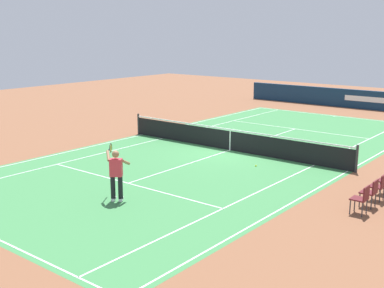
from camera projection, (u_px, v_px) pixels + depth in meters
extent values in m
plane|color=brown|center=(230.00, 150.00, 22.33)|extent=(60.00, 60.00, 0.00)
cube|color=#387A42|center=(230.00, 150.00, 22.32)|extent=(24.20, 11.40, 0.00)
cube|color=white|center=(335.00, 116.00, 31.39)|extent=(0.05, 11.00, 0.01)
cube|color=white|center=(143.00, 135.00, 25.67)|extent=(23.80, 0.05, 0.01)
cube|color=white|center=(348.00, 171.00, 18.98)|extent=(23.80, 0.05, 0.01)
cube|color=white|center=(163.00, 138.00, 24.83)|extent=(23.80, 0.05, 0.01)
cube|color=white|center=(314.00, 165.00, 19.82)|extent=(23.80, 0.05, 0.01)
cube|color=white|center=(128.00, 183.00, 17.45)|extent=(0.05, 8.22, 0.01)
cube|color=white|center=(295.00, 129.00, 27.20)|extent=(0.05, 8.22, 0.01)
cube|color=white|center=(230.00, 150.00, 22.32)|extent=(12.80, 0.05, 0.01)
cube|color=white|center=(334.00, 116.00, 31.27)|extent=(0.30, 0.05, 0.01)
cylinder|color=#2D2D33|center=(138.00, 124.00, 25.73)|extent=(0.10, 0.10, 1.08)
cylinder|color=#2D2D33|center=(357.00, 159.00, 18.68)|extent=(0.10, 0.10, 1.08)
cube|color=black|center=(230.00, 141.00, 22.23)|extent=(0.02, 11.60, 0.88)
cube|color=white|center=(230.00, 130.00, 22.11)|extent=(0.04, 11.60, 0.06)
cube|color=white|center=(230.00, 141.00, 22.23)|extent=(0.04, 0.06, 0.88)
cube|color=#112D4C|center=(359.00, 99.00, 34.29)|extent=(0.24, 17.00, 1.30)
cube|color=white|center=(369.00, 99.00, 33.75)|extent=(0.01, 3.37, 0.36)
cylinder|color=black|center=(120.00, 187.00, 15.53)|extent=(0.15, 0.15, 0.74)
cube|color=white|center=(121.00, 199.00, 15.68)|extent=(0.29, 0.25, 0.09)
cylinder|color=black|center=(113.00, 187.00, 15.54)|extent=(0.15, 0.15, 0.74)
cube|color=white|center=(114.00, 199.00, 15.69)|extent=(0.29, 0.25, 0.09)
cube|color=#E03342|center=(116.00, 168.00, 15.39)|extent=(0.41, 0.45, 0.56)
sphere|color=#9E704C|center=(115.00, 154.00, 15.29)|extent=(0.23, 0.23, 0.23)
cylinder|color=#9E704C|center=(126.00, 162.00, 15.51)|extent=(0.42, 0.19, 0.26)
cylinder|color=#9E704C|center=(108.00, 156.00, 15.51)|extent=(0.32, 0.39, 0.30)
cylinder|color=#232326|center=(109.00, 150.00, 15.80)|extent=(0.25, 0.19, 0.04)
torus|color=#232326|center=(111.00, 148.00, 16.08)|extent=(0.27, 0.20, 0.31)
cylinder|color=#C6D84C|center=(111.00, 148.00, 16.08)|extent=(0.23, 0.16, 0.27)
sphere|color=#CCE01E|center=(256.00, 166.00, 19.62)|extent=(0.07, 0.07, 0.07)
cylinder|color=#38383D|center=(376.00, 188.00, 16.21)|extent=(0.04, 0.04, 0.44)
cylinder|color=#38383D|center=(380.00, 185.00, 16.48)|extent=(0.04, 0.04, 0.44)
cube|color=#56191E|center=(384.00, 181.00, 16.18)|extent=(0.44, 0.44, 0.04)
cylinder|color=#38383D|center=(368.00, 194.00, 15.62)|extent=(0.04, 0.04, 0.44)
cylinder|color=#38383D|center=(372.00, 191.00, 15.90)|extent=(0.04, 0.04, 0.44)
cylinder|color=#38383D|center=(380.00, 196.00, 15.40)|extent=(0.04, 0.04, 0.44)
cylinder|color=#38383D|center=(384.00, 193.00, 15.68)|extent=(0.04, 0.04, 0.44)
cube|color=#56191E|center=(377.00, 186.00, 15.60)|extent=(0.44, 0.44, 0.04)
cube|color=#56191E|center=(384.00, 181.00, 15.43)|extent=(0.44, 0.04, 0.40)
cylinder|color=#38383D|center=(360.00, 200.00, 15.04)|extent=(0.04, 0.04, 0.44)
cylinder|color=#38383D|center=(364.00, 197.00, 15.32)|extent=(0.04, 0.04, 0.44)
cylinder|color=#38383D|center=(371.00, 203.00, 14.82)|extent=(0.04, 0.04, 0.44)
cylinder|color=#38383D|center=(375.00, 200.00, 15.10)|extent=(0.04, 0.04, 0.44)
cube|color=#56191E|center=(368.00, 192.00, 15.02)|extent=(0.44, 0.44, 0.04)
cube|color=#56191E|center=(375.00, 187.00, 14.84)|extent=(0.44, 0.04, 0.40)
cylinder|color=#38383D|center=(350.00, 207.00, 14.46)|extent=(0.04, 0.04, 0.44)
cylinder|color=#38383D|center=(355.00, 204.00, 14.73)|extent=(0.04, 0.04, 0.44)
cylinder|color=#38383D|center=(362.00, 210.00, 14.24)|extent=(0.04, 0.04, 0.44)
cylinder|color=#38383D|center=(367.00, 206.00, 14.51)|extent=(0.04, 0.04, 0.44)
cube|color=#56191E|center=(359.00, 199.00, 14.43)|extent=(0.44, 0.44, 0.04)
cube|color=#56191E|center=(366.00, 193.00, 14.26)|extent=(0.44, 0.04, 0.40)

